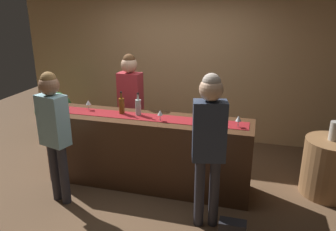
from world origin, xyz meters
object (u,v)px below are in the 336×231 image
wine_bottle_amber (122,106)px  wine_glass_far_end (238,119)px  handbag (232,231)px  customer_sipping (209,136)px  wine_bottle_clear (138,107)px  vase_on_side_table (335,131)px  bartender (130,98)px  round_side_table (330,167)px  wine_glass_near_customer (88,103)px  customer_browsing (54,126)px  wine_glass_mid_counter (160,113)px  potted_plant_tall (55,114)px

wine_bottle_amber → wine_glass_far_end: wine_bottle_amber is taller
handbag → customer_sipping: bearing=149.0°
wine_bottle_clear → customer_sipping: customer_sipping is taller
wine_glass_far_end → vase_on_side_table: bearing=21.9°
bartender → round_side_table: size_ratio=2.27×
wine_bottle_amber → wine_glass_far_end: 1.52m
wine_bottle_clear → round_side_table: wine_bottle_clear is taller
wine_glass_near_customer → vase_on_side_table: size_ratio=0.60×
wine_bottle_amber → handbag: (1.57, -0.90, -0.97)m
customer_browsing → round_side_table: 3.46m
customer_sipping → customer_browsing: size_ratio=1.05×
wine_bottle_amber → wine_glass_near_customer: bearing=177.1°
customer_sipping → round_side_table: (1.42, 1.05, -0.70)m
wine_glass_mid_counter → vase_on_side_table: bearing=13.3°
wine_bottle_amber → customer_sipping: customer_sipping is taller
wine_bottle_clear → wine_glass_far_end: (1.29, -0.11, -0.01)m
bartender → round_side_table: bearing=-178.5°
wine_glass_near_customer → handbag: size_ratio=0.51×
wine_glass_far_end → vase_on_side_table: (1.15, 0.46, -0.21)m
wine_bottle_clear → wine_glass_near_customer: bearing=178.0°
wine_bottle_clear → potted_plant_tall: bearing=155.6°
vase_on_side_table → potted_plant_tall: bearing=173.5°
wine_bottle_amber → wine_glass_mid_counter: (0.57, -0.14, -0.01)m
bartender → vase_on_side_table: (2.76, -0.17, -0.18)m
wine_glass_near_customer → wine_glass_far_end: size_ratio=1.00×
wine_bottle_amber → wine_bottle_clear: (0.23, 0.00, 0.00)m
round_side_table → vase_on_side_table: vase_on_side_table is taller
wine_glass_mid_counter → vase_on_side_table: wine_glass_mid_counter is taller
customer_browsing → potted_plant_tall: bearing=140.2°
bartender → customer_browsing: size_ratio=1.02×
vase_on_side_table → handbag: bearing=-131.1°
handbag → wine_glass_near_customer: bearing=156.0°
wine_glass_mid_counter → round_side_table: bearing=12.8°
customer_sipping → vase_on_side_table: 1.78m
wine_glass_far_end → wine_glass_near_customer: bearing=176.3°
wine_bottle_clear → wine_glass_mid_counter: size_ratio=2.10×
wine_bottle_clear → round_side_table: 2.57m
wine_glass_far_end → round_side_table: wine_glass_far_end is taller
wine_bottle_amber → potted_plant_tall: size_ratio=0.33×
round_side_table → wine_glass_mid_counter: bearing=-167.2°
wine_glass_far_end → customer_browsing: bearing=-163.3°
wine_glass_near_customer → wine_glass_far_end: same height
wine_bottle_amber → wine_glass_near_customer: 0.50m
wine_glass_near_customer → customer_browsing: bearing=-93.4°
wine_glass_near_customer → round_side_table: size_ratio=0.19×
bartender → customer_sipping: (1.35, -1.24, 0.03)m
wine_bottle_amber → vase_on_side_table: (2.67, 0.36, -0.22)m
wine_bottle_amber → wine_glass_near_customer: size_ratio=2.10×
wine_bottle_clear → handbag: size_ratio=1.08×
bartender → vase_on_side_table: size_ratio=6.99×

